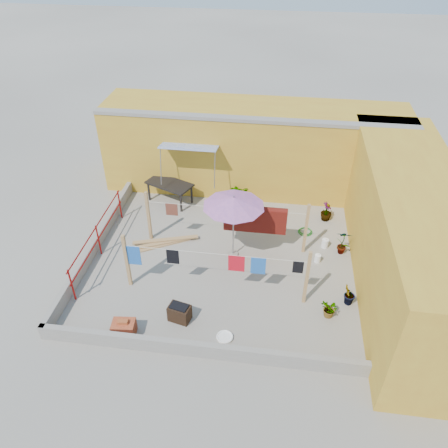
{
  "coord_description": "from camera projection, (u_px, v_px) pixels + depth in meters",
  "views": [
    {
      "loc": [
        1.48,
        -10.18,
        8.98
      ],
      "look_at": [
        0.02,
        0.3,
        1.2
      ],
      "focal_mm": 35.0,
      "sensor_mm": 36.0,
      "label": 1
    }
  ],
  "objects": [
    {
      "name": "plant_right_a",
      "position": [
        343.0,
        242.0,
        13.64
      ],
      "size": [
        0.51,
        0.38,
        0.9
      ],
      "primitive_type": "imported",
      "rotation": [
        0.0,
        0.0,
        3.0
      ],
      "color": "#265919",
      "rests_on": "ground"
    },
    {
      "name": "ground",
      "position": [
        222.0,
        261.0,
        13.61
      ],
      "size": [
        80.0,
        80.0,
        0.0
      ],
      "primitive_type": "plane",
      "color": "#9E998E",
      "rests_on": "ground"
    },
    {
      "name": "clothesline_rig",
      "position": [
        248.0,
        225.0,
        13.33
      ],
      "size": [
        5.09,
        2.35,
        1.8
      ],
      "color": "tan",
      "rests_on": "ground"
    },
    {
      "name": "plant_back_a",
      "position": [
        238.0,
        195.0,
        15.9
      ],
      "size": [
        0.92,
        0.86,
        0.84
      ],
      "primitive_type": "imported",
      "rotation": [
        0.0,
        0.0,
        0.33
      ],
      "color": "#265919",
      "rests_on": "ground"
    },
    {
      "name": "white_basin",
      "position": [
        225.0,
        337.0,
        11.16
      ],
      "size": [
        0.43,
        0.43,
        0.08
      ],
      "color": "white",
      "rests_on": "ground"
    },
    {
      "name": "green_hose",
      "position": [
        305.0,
        231.0,
        14.76
      ],
      "size": [
        0.49,
        0.49,
        0.07
      ],
      "color": "#17691B",
      "rests_on": "ground"
    },
    {
      "name": "brazier",
      "position": [
        180.0,
        313.0,
        11.55
      ],
      "size": [
        0.64,
        0.5,
        0.51
      ],
      "color": "black",
      "rests_on": "ground"
    },
    {
      "name": "wall_back",
      "position": [
        253.0,
        148.0,
        16.34
      ],
      "size": [
        11.0,
        3.27,
        3.21
      ],
      "color": "gold",
      "rests_on": "ground"
    },
    {
      "name": "red_railing",
      "position": [
        98.0,
        236.0,
        13.45
      ],
      "size": [
        0.05,
        4.2,
        1.1
      ],
      "color": "maroon",
      "rests_on": "ground"
    },
    {
      "name": "patio_umbrella",
      "position": [
        234.0,
        202.0,
        12.66
      ],
      "size": [
        2.06,
        2.06,
        2.22
      ],
      "color": "gray",
      "rests_on": "ground"
    },
    {
      "name": "plant_right_c",
      "position": [
        330.0,
        310.0,
        11.61
      ],
      "size": [
        0.59,
        0.62,
        0.53
      ],
      "primitive_type": "imported",
      "rotation": [
        0.0,
        0.0,
        5.22
      ],
      "color": "#265919",
      "rests_on": "ground"
    },
    {
      "name": "parapet_left",
      "position": [
        96.0,
        244.0,
        13.93
      ],
      "size": [
        0.16,
        7.3,
        0.44
      ],
      "primitive_type": "cube",
      "color": "gray",
      "rests_on": "ground"
    },
    {
      "name": "parapet_front",
      "position": [
        201.0,
        350.0,
        10.62
      ],
      "size": [
        8.3,
        0.16,
        0.44
      ],
      "primitive_type": "cube",
      "color": "gray",
      "rests_on": "ground"
    },
    {
      "name": "water_jug_b",
      "position": [
        318.0,
        258.0,
        13.49
      ],
      "size": [
        0.19,
        0.19,
        0.3
      ],
      "color": "white",
      "rests_on": "ground"
    },
    {
      "name": "wall_right",
      "position": [
        408.0,
        234.0,
        12.08
      ],
      "size": [
        2.4,
        9.0,
        3.2
      ],
      "primitive_type": "cube",
      "color": "gold",
      "rests_on": "ground"
    },
    {
      "name": "lumber_pile",
      "position": [
        162.0,
        243.0,
        14.21
      ],
      "size": [
        2.15,
        1.25,
        0.14
      ],
      "color": "tan",
      "rests_on": "ground"
    },
    {
      "name": "plant_back_b",
      "position": [
        326.0,
        212.0,
        15.17
      ],
      "size": [
        0.45,
        0.45,
        0.68
      ],
      "primitive_type": "imported",
      "rotation": [
        0.0,
        0.0,
        1.38
      ],
      "color": "#265919",
      "rests_on": "ground"
    },
    {
      "name": "brick_stack",
      "position": [
        124.0,
        328.0,
        11.16
      ],
      "size": [
        0.62,
        0.48,
        0.51
      ],
      "color": "#AB4127",
      "rests_on": "ground"
    },
    {
      "name": "plant_right_b",
      "position": [
        349.0,
        295.0,
        11.93
      ],
      "size": [
        0.48,
        0.49,
        0.69
      ],
      "primitive_type": "imported",
      "rotation": [
        0.0,
        0.0,
        4.02
      ],
      "color": "#265919",
      "rests_on": "ground"
    },
    {
      "name": "water_jug_a",
      "position": [
        325.0,
        243.0,
        14.06
      ],
      "size": [
        0.22,
        0.22,
        0.35
      ],
      "color": "white",
      "rests_on": "ground"
    },
    {
      "name": "outdoor_table",
      "position": [
        169.0,
        185.0,
        15.91
      ],
      "size": [
        1.87,
        1.43,
        0.78
      ],
      "color": "black",
      "rests_on": "ground"
    }
  ]
}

